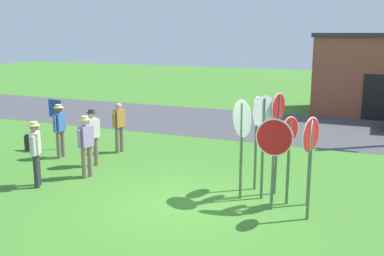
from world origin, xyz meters
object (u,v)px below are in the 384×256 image
(stop_sign_leaning_right, at_px, (263,129))
(person_in_blue, at_px, (60,128))
(person_on_left, at_px, (35,149))
(info_panel_leftmost, at_px, (55,115))
(stop_sign_low_front, at_px, (274,148))
(stop_sign_tallest, at_px, (289,146))
(stop_sign_rear_right, at_px, (311,145))
(person_with_sunhat, at_px, (92,133))
(stop_sign_center_cluster, at_px, (311,154))
(stop_sign_leaning_left, at_px, (278,127))
(stop_sign_rear_left, at_px, (256,126))
(person_near_signs, at_px, (86,143))
(stop_sign_far_back, at_px, (242,131))
(person_in_dark_shirt, at_px, (119,125))

(stop_sign_leaning_right, relative_size, person_in_blue, 1.46)
(person_on_left, height_order, info_panel_leftmost, person_on_left)
(stop_sign_low_front, distance_m, stop_sign_tallest, 0.49)
(stop_sign_rear_right, relative_size, person_with_sunhat, 1.21)
(stop_sign_center_cluster, bearing_deg, stop_sign_low_front, 160.07)
(stop_sign_leaning_right, bearing_deg, stop_sign_tallest, -11.20)
(stop_sign_leaning_left, distance_m, stop_sign_low_front, 1.03)
(stop_sign_rear_left, relative_size, person_near_signs, 1.40)
(person_in_blue, bearing_deg, stop_sign_leaning_right, -8.94)
(stop_sign_center_cluster, relative_size, stop_sign_far_back, 0.90)
(stop_sign_tallest, height_order, person_near_signs, stop_sign_tallest)
(person_in_blue, xyz_separation_m, person_near_signs, (1.98, -1.35, 0.00))
(stop_sign_leaning_right, bearing_deg, stop_sign_far_back, -157.37)
(stop_sign_rear_right, xyz_separation_m, stop_sign_center_cluster, (0.13, -0.87, 0.03))
(stop_sign_leaning_left, xyz_separation_m, person_in_blue, (-7.13, 0.64, -0.74))
(stop_sign_far_back, relative_size, person_on_left, 1.40)
(stop_sign_tallest, relative_size, stop_sign_leaning_right, 0.83)
(stop_sign_far_back, distance_m, person_in_blue, 6.57)
(stop_sign_rear_right, height_order, stop_sign_rear_left, stop_sign_rear_left)
(stop_sign_leaning_left, distance_m, stop_sign_rear_left, 0.60)
(stop_sign_tallest, bearing_deg, person_with_sunhat, 172.09)
(stop_sign_center_cluster, relative_size, stop_sign_rear_left, 0.90)
(person_in_dark_shirt, height_order, info_panel_leftmost, info_panel_leftmost)
(stop_sign_low_front, xyz_separation_m, person_in_dark_shirt, (-5.87, 2.93, -0.49))
(person_on_left, bearing_deg, person_with_sunhat, 82.76)
(stop_sign_leaning_right, bearing_deg, person_in_blue, 171.06)
(stop_sign_center_cluster, xyz_separation_m, stop_sign_rear_left, (-1.57, 1.44, 0.19))
(stop_sign_center_cluster, height_order, person_near_signs, stop_sign_center_cluster)
(person_with_sunhat, bearing_deg, stop_sign_leaning_right, -7.51)
(person_in_blue, distance_m, person_on_left, 2.79)
(person_in_blue, bearing_deg, person_with_sunhat, -13.98)
(person_in_dark_shirt, bearing_deg, stop_sign_rear_left, -19.25)
(person_with_sunhat, bearing_deg, stop_sign_far_back, -10.46)
(stop_sign_low_front, distance_m, person_with_sunhat, 5.93)
(info_panel_leftmost, bearing_deg, stop_sign_leaning_right, -13.73)
(stop_sign_rear_left, bearing_deg, stop_sign_center_cluster, -42.61)
(stop_sign_low_front, height_order, person_in_dark_shirt, stop_sign_low_front)
(person_near_signs, bearing_deg, stop_sign_leaning_right, 3.11)
(stop_sign_low_front, bearing_deg, person_on_left, -171.69)
(stop_sign_low_front, height_order, person_near_signs, stop_sign_low_front)
(stop_sign_far_back, bearing_deg, person_near_signs, -179.10)
(stop_sign_far_back, bearing_deg, person_on_left, -166.63)
(stop_sign_rear_left, xyz_separation_m, person_near_signs, (-4.57, -0.85, -0.68))
(stop_sign_tallest, xyz_separation_m, stop_sign_rear_left, (-0.98, 0.71, 0.25))
(stop_sign_leaning_left, bearing_deg, person_with_sunhat, 177.25)
(stop_sign_leaning_left, relative_size, person_in_dark_shirt, 1.52)
(stop_sign_far_back, bearing_deg, stop_sign_center_cluster, -21.05)
(stop_sign_leaning_right, relative_size, person_on_left, 1.46)
(person_in_blue, height_order, person_on_left, same)
(stop_sign_leaning_right, height_order, person_near_signs, stop_sign_leaning_right)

